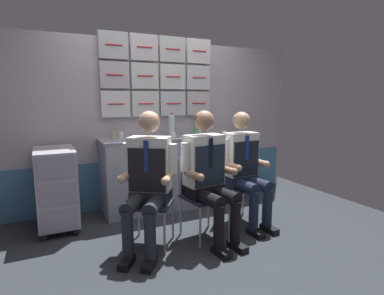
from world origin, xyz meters
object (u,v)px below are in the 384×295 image
folding_chair_left (153,192)px  crew_member_by_counter (245,164)px  service_trolley (56,186)px  coffee_cup_spare (224,132)px  folding_chair_right (199,187)px  folding_chair_by_counter (236,177)px  sparkling_bottle_green (196,126)px  crew_member_right (208,170)px  crew_member_left (148,174)px

folding_chair_left → crew_member_by_counter: 1.08m
service_trolley → coffee_cup_spare: bearing=0.6°
service_trolley → folding_chair_left: service_trolley is taller
folding_chair_left → folding_chair_right: 0.49m
crew_member_by_counter → coffee_cup_spare: bearing=74.3°
folding_chair_by_counter → sparkling_bottle_green: size_ratio=3.02×
crew_member_right → sparkling_bottle_green: bearing=70.2°
crew_member_right → coffee_cup_spare: 1.28m
folding_chair_left → crew_member_by_counter: size_ratio=0.66×
crew_member_left → crew_member_by_counter: bearing=4.7°
folding_chair_by_counter → coffee_cup_spare: coffee_cup_spare is taller
service_trolley → crew_member_by_counter: bearing=-22.3°
folding_chair_by_counter → crew_member_by_counter: (0.01, -0.16, 0.19)m
folding_chair_by_counter → sparkling_bottle_green: (-0.20, 0.63, 0.55)m
folding_chair_right → sparkling_bottle_green: size_ratio=3.02×
crew_member_left → crew_member_right: size_ratio=1.00×
crew_member_left → folding_chair_right: crew_member_left is taller
folding_chair_left → folding_chair_by_counter: size_ratio=1.00×
service_trolley → coffee_cup_spare: (2.13, 0.02, 0.48)m
folding_chair_left → crew_member_left: bearing=-124.2°
crew_member_right → folding_chair_by_counter: bearing=31.0°
folding_chair_by_counter → coffee_cup_spare: (0.23, 0.65, 0.45)m
folding_chair_by_counter → crew_member_left: bearing=-167.5°
sparkling_bottle_green → crew_member_by_counter: bearing=-74.9°
folding_chair_right → coffee_cup_spare: size_ratio=11.39×
crew_member_left → crew_member_by_counter: 1.16m
folding_chair_left → coffee_cup_spare: bearing=30.8°
service_trolley → crew_member_right: size_ratio=0.68×
service_trolley → crew_member_right: 1.67m
folding_chair_right → sparkling_bottle_green: (0.36, 0.80, 0.55)m
sparkling_bottle_green → crew_member_right: bearing=-109.8°
folding_chair_right → crew_member_by_counter: 0.61m
sparkling_bottle_green → coffee_cup_spare: 0.45m
service_trolley → crew_member_left: size_ratio=0.68×
folding_chair_right → crew_member_left: bearing=-172.3°
coffee_cup_spare → crew_member_left: bearing=-146.9°
service_trolley → crew_member_left: crew_member_left is taller
crew_member_left → crew_member_right: 0.60m
service_trolley → sparkling_bottle_green: (1.70, 0.00, 0.58)m
folding_chair_left → folding_chair_right: same height
service_trolley → folding_chair_right: size_ratio=1.06×
folding_chair_left → sparkling_bottle_green: 1.26m
service_trolley → coffee_cup_spare: size_ratio=12.07×
crew_member_by_counter → service_trolley: bearing=157.7°
crew_member_right → sparkling_bottle_green: size_ratio=4.72×
service_trolley → folding_chair_right: (1.33, -0.80, 0.04)m
sparkling_bottle_green → folding_chair_by_counter: bearing=-72.0°
folding_chair_left → crew_member_by_counter: bearing=-1.8°
folding_chair_by_counter → crew_member_by_counter: size_ratio=0.66×
crew_member_by_counter → sparkling_bottle_green: (-0.21, 0.79, 0.36)m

